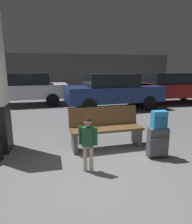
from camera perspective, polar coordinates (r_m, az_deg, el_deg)
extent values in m
cube|color=slate|center=(6.86, -7.10, -2.66)|extent=(18.00, 18.00, 0.10)
cube|color=#565658|center=(15.47, -10.66, 11.08)|extent=(18.00, 0.12, 2.80)
cube|color=brown|center=(4.33, 3.16, -4.91)|extent=(1.62, 0.50, 0.05)
cube|color=brown|center=(4.50, 2.21, -1.13)|extent=(1.60, 0.17, 0.42)
cube|color=#4C4C51|center=(4.25, -6.24, -8.63)|extent=(0.10, 0.40, 0.41)
cube|color=#4C4C51|center=(4.67, 11.61, -6.85)|extent=(0.10, 0.40, 0.41)
cube|color=#4C4C51|center=(4.11, 17.36, -8.17)|extent=(0.40, 0.23, 0.56)
cube|color=#4C4C51|center=(4.04, 17.98, -9.50)|extent=(0.34, 0.05, 0.36)
cube|color=#A5A5AA|center=(4.10, 17.13, -4.28)|extent=(0.14, 0.04, 0.02)
cylinder|color=black|center=(4.23, 14.59, -11.80)|extent=(0.02, 0.05, 0.04)
cylinder|color=black|center=(4.36, 18.55, -11.32)|extent=(0.02, 0.05, 0.04)
cube|color=#268CD8|center=(3.98, 17.78, -2.09)|extent=(0.29, 0.17, 0.34)
cube|color=#23608E|center=(3.91, 18.37, -3.15)|extent=(0.23, 0.04, 0.19)
cylinder|color=black|center=(3.95, 17.93, 0.13)|extent=(0.06, 0.03, 0.02)
cylinder|color=beige|center=(3.44, -1.40, -13.41)|extent=(0.07, 0.07, 0.46)
cylinder|color=beige|center=(3.46, -3.16, -13.25)|extent=(0.07, 0.07, 0.46)
cube|color=#1E5933|center=(3.30, -2.34, -7.14)|extent=(0.22, 0.18, 0.33)
cylinder|color=#1E5933|center=(3.27, -0.02, -7.02)|extent=(0.05, 0.05, 0.31)
cylinder|color=#1E5933|center=(3.33, -4.63, -6.71)|extent=(0.05, 0.05, 0.31)
sphere|color=#A87A5B|center=(3.22, -2.38, -2.96)|extent=(0.13, 0.13, 0.13)
sphere|color=black|center=(3.22, -2.39, -2.64)|extent=(0.12, 0.12, 0.12)
cylinder|color=#E5D84C|center=(3.40, -3.09, -6.26)|extent=(0.06, 0.06, 0.10)
cylinder|color=red|center=(3.37, -3.11, -5.06)|extent=(0.01, 0.01, 0.06)
cube|color=navy|center=(8.63, 5.05, 5.38)|extent=(4.21, 1.98, 0.64)
cube|color=black|center=(8.52, 4.17, 9.22)|extent=(2.20, 1.68, 0.52)
cylinder|color=black|center=(9.94, 10.29, 4.02)|extent=(0.61, 0.24, 0.60)
cylinder|color=black|center=(8.56, 15.12, 2.43)|extent=(0.61, 0.24, 0.60)
cylinder|color=black|center=(9.06, -4.56, 3.37)|extent=(0.61, 0.24, 0.60)
cylinder|color=black|center=(7.53, -1.97, 1.52)|extent=(0.61, 0.24, 0.60)
cube|color=maroon|center=(10.76, 20.78, 6.03)|extent=(4.16, 1.84, 0.64)
cube|color=black|center=(10.64, 20.32, 9.15)|extent=(2.15, 1.61, 0.52)
cylinder|color=black|center=(12.17, 23.93, 4.68)|extent=(0.61, 0.22, 0.60)
cylinder|color=black|center=(10.91, 12.58, 4.66)|extent=(0.61, 0.22, 0.60)
cylinder|color=black|center=(9.47, 16.38, 3.30)|extent=(0.61, 0.22, 0.60)
cube|color=silver|center=(10.13, -20.12, 5.73)|extent=(4.15, 1.83, 0.64)
cube|color=black|center=(10.07, -19.52, 9.06)|extent=(2.15, 1.61, 0.52)
cylinder|color=black|center=(9.34, -12.43, 3.39)|extent=(0.61, 0.22, 0.60)
cylinder|color=black|center=(10.92, -12.79, 4.67)|extent=(0.61, 0.22, 0.60)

